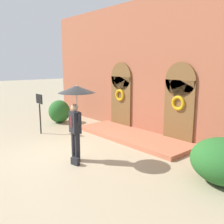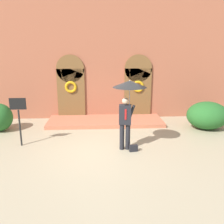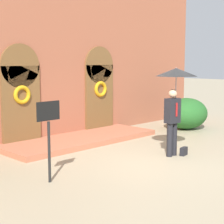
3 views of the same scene
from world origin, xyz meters
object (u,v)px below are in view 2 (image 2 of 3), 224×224
person_with_umbrella (128,94)px  sign_post (19,114)px  shrub_right (207,115)px  handbag (133,148)px

person_with_umbrella → sign_post: person_with_umbrella is taller
shrub_right → sign_post: bearing=-168.5°
person_with_umbrella → shrub_right: 4.35m
handbag → sign_post: 4.11m
handbag → shrub_right: bearing=21.8°
sign_post → shrub_right: size_ratio=0.99×
handbag → person_with_umbrella: bearing=120.4°
sign_post → shrub_right: bearing=11.5°
handbag → sign_post: sign_post is taller
handbag → shrub_right: shrub_right is taller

